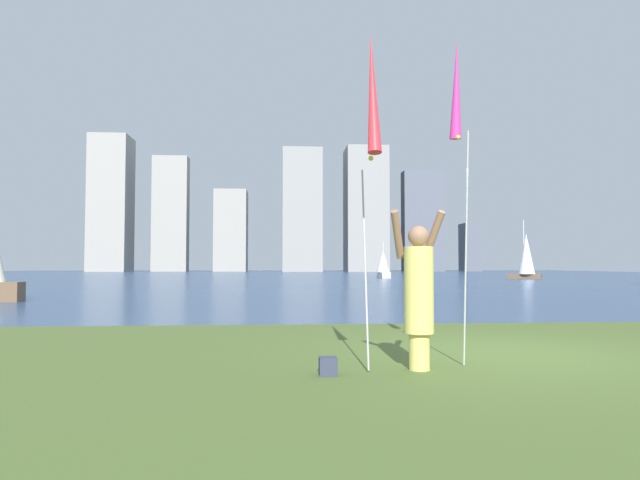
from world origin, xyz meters
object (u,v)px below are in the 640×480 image
object	(u,v)px
sailboat_5	(526,256)
sailboat_1	(383,264)
kite_flag_left	(372,99)
person	(419,291)
kite_flag_right	(457,97)
bag	(328,366)

from	to	relation	value
sailboat_5	sailboat_1	bearing A→B (deg)	162.61
sailboat_1	kite_flag_left	bearing A→B (deg)	-100.70
person	sailboat_1	xyz separation A→B (m)	(8.38, 47.26, 0.35)
kite_flag_right	person	bearing A→B (deg)	-146.41
person	sailboat_5	xyz separation A→B (m)	(20.98, 43.32, 1.10)
kite_flag_left	bag	xyz separation A→B (m)	(-0.50, 0.19, -3.11)
kite_flag_right	bag	xyz separation A→B (m)	(-1.79, -0.69, -3.42)
kite_flag_left	sailboat_1	distance (m)	48.60
bag	person	bearing A→B (deg)	12.87
person	sailboat_1	distance (m)	48.00
person	kite_flag_right	world-z (taller)	kite_flag_right
person	sailboat_1	bearing A→B (deg)	78.30
sailboat_5	person	bearing A→B (deg)	-115.84
kite_flag_left	bag	distance (m)	3.15
kite_flag_right	sailboat_1	size ratio (longest dim) A/B	1.21
bag	sailboat_1	bearing A→B (deg)	78.67
kite_flag_left	kite_flag_right	size ratio (longest dim) A/B	0.94
sailboat_1	person	bearing A→B (deg)	-100.05
sailboat_1	sailboat_5	bearing A→B (deg)	-17.39
kite_flag_left	bag	size ratio (longest dim) A/B	18.94
person	kite_flag_left	world-z (taller)	kite_flag_left
kite_flag_right	sailboat_1	world-z (taller)	kite_flag_right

